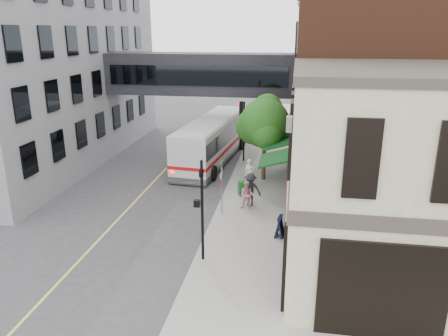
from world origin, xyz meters
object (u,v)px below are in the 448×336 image
(pedestrian_c, at_px, (250,190))
(newspaper_box, at_px, (242,188))
(bus, at_px, (213,138))
(sandwich_board, at_px, (280,226))
(pedestrian_a, at_px, (249,173))
(pedestrian_b, at_px, (247,195))

(pedestrian_c, height_order, newspaper_box, pedestrian_c)
(bus, height_order, sandwich_board, bus)
(pedestrian_a, distance_m, pedestrian_c, 2.93)
(sandwich_board, bearing_deg, newspaper_box, 126.31)
(pedestrian_a, bearing_deg, pedestrian_b, -77.07)
(pedestrian_c, distance_m, sandwich_board, 4.12)
(newspaper_box, bearing_deg, bus, 88.75)
(pedestrian_b, bearing_deg, newspaper_box, 108.95)
(pedestrian_a, distance_m, sandwich_board, 6.94)
(pedestrian_a, relative_size, pedestrian_c, 0.98)
(pedestrian_a, xyz_separation_m, pedestrian_c, (0.36, -2.91, 0.02))
(pedestrian_a, bearing_deg, newspaper_box, -91.94)
(bus, distance_m, pedestrian_c, 9.50)
(newspaper_box, height_order, sandwich_board, sandwich_board)
(pedestrian_c, distance_m, newspaper_box, 1.70)
(bus, bearing_deg, newspaper_box, -66.44)
(pedestrian_c, bearing_deg, sandwich_board, -62.65)
(newspaper_box, xyz_separation_m, sandwich_board, (2.44, -5.18, 0.09))
(bus, xyz_separation_m, pedestrian_c, (3.77, -8.70, -0.71))
(pedestrian_a, distance_m, pedestrian_b, 3.45)
(bus, distance_m, newspaper_box, 7.94)
(bus, bearing_deg, sandwich_board, -65.73)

